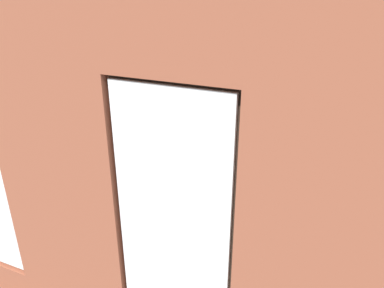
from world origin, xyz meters
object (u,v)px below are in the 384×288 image
at_px(potted_plant_mid_room_small, 270,169).
at_px(potted_plant_foreground_right, 124,101).
at_px(candle_jar, 221,170).
at_px(coffee_table, 217,173).
at_px(potted_plant_between_couches, 176,250).
at_px(papasan_chair, 231,126).
at_px(tv_flatscreen, 54,116).
at_px(cup_ceramic, 218,167).
at_px(remote_black, 243,169).
at_px(table_plant_small, 210,159).
at_px(couch_left, 384,224).
at_px(couch_by_window, 63,245).
at_px(remote_silver, 191,167).
at_px(media_console, 58,145).

bearing_deg(potted_plant_mid_room_small, potted_plant_foreground_right, -22.69).
relative_size(candle_jar, potted_plant_mid_room_small, 0.23).
relative_size(coffee_table, potted_plant_foreground_right, 1.39).
bearing_deg(potted_plant_between_couches, papasan_chair, -79.92).
bearing_deg(potted_plant_foreground_right, tv_flatscreen, 80.67).
distance_m(cup_ceramic, remote_black, 0.39).
height_order(table_plant_small, remote_black, table_plant_small).
bearing_deg(papasan_chair, tv_flatscreen, 30.65).
relative_size(coffee_table, table_plant_small, 7.06).
xyz_separation_m(cup_ceramic, papasan_chair, (0.37, -1.82, -0.04)).
bearing_deg(couch_left, table_plant_small, -102.81).
distance_m(remote_black, papasan_chair, 1.84).
xyz_separation_m(potted_plant_foreground_right, potted_plant_between_couches, (-3.27, 4.15, 0.10)).
xyz_separation_m(cup_ceramic, potted_plant_foreground_right, (2.92, -1.97, 0.10)).
xyz_separation_m(potted_plant_mid_room_small, potted_plant_foreground_right, (3.63, -1.52, 0.21)).
bearing_deg(couch_by_window, remote_silver, -107.37).
xyz_separation_m(remote_black, potted_plant_between_couches, (0.02, 2.32, 0.23)).
xyz_separation_m(coffee_table, tv_flatscreen, (3.23, -0.13, 0.43)).
bearing_deg(potted_plant_foreground_right, media_console, 80.69).
height_order(couch_left, coffee_table, couch_left).
xyz_separation_m(coffee_table, table_plant_small, (0.17, -0.10, 0.16)).
bearing_deg(candle_jar, couch_by_window, 61.31).
relative_size(table_plant_small, remote_silver, 1.10).
relative_size(cup_ceramic, candle_jar, 0.74).
distance_m(couch_left, cup_ceramic, 2.34).
relative_size(media_console, papasan_chair, 0.83).
distance_m(coffee_table, candle_jar, 0.19).
height_order(potted_plant_foreground_right, potted_plant_between_couches, potted_plant_between_couches).
height_order(media_console, papasan_chair, papasan_chair).
xyz_separation_m(remote_silver, potted_plant_between_couches, (-0.74, 2.06, 0.23)).
relative_size(couch_by_window, tv_flatscreen, 1.86).
height_order(cup_ceramic, potted_plant_mid_room_small, potted_plant_mid_room_small).
bearing_deg(potted_plant_between_couches, media_console, -32.83).
bearing_deg(potted_plant_foreground_right, couch_by_window, 113.93).
xyz_separation_m(remote_silver, remote_black, (-0.76, -0.25, 0.00)).
bearing_deg(tv_flatscreen, remote_black, -179.86).
bearing_deg(cup_ceramic, candle_jar, 130.43).
bearing_deg(cup_ceramic, potted_plant_mid_room_small, -147.55).
relative_size(couch_by_window, coffee_table, 1.44).
xyz_separation_m(couch_left, cup_ceramic, (2.31, -0.33, 0.16)).
relative_size(table_plant_small, papasan_chair, 0.16).
bearing_deg(couch_by_window, cup_ceramic, -115.38).
relative_size(potted_plant_mid_room_small, potted_plant_foreground_right, 0.59).
relative_size(candle_jar, tv_flatscreen, 0.12).
relative_size(coffee_table, papasan_chair, 1.16).
relative_size(remote_black, papasan_chair, 0.15).
distance_m(couch_by_window, media_console, 3.20).
relative_size(candle_jar, media_console, 0.13).
height_order(tv_flatscreen, potted_plant_mid_room_small, tv_flatscreen).
height_order(remote_silver, potted_plant_foreground_right, potted_plant_foreground_right).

